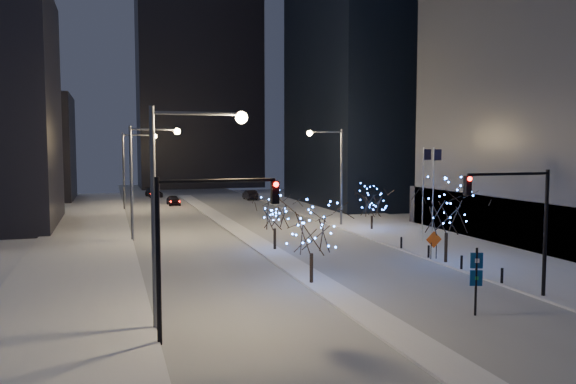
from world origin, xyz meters
name	(u,v)px	position (x,y,z in m)	size (l,w,h in m)	color
ground	(377,322)	(0.00, 0.00, 0.00)	(160.00, 160.00, 0.00)	white
road	(227,224)	(0.00, 35.00, 0.01)	(20.00, 130.00, 0.02)	#9EA4AC
median	(237,230)	(0.00, 30.00, 0.07)	(2.00, 80.00, 0.15)	silver
east_sidewalk	(427,238)	(15.00, 20.00, 0.07)	(10.00, 90.00, 0.15)	silver
west_sidewalk	(80,258)	(-14.00, 20.00, 0.07)	(8.00, 90.00, 0.15)	silver
filler_west_far	(9,148)	(-26.00, 70.00, 8.00)	(18.00, 16.00, 16.00)	black
horizon_block	(198,83)	(6.00, 92.00, 21.00)	(24.00, 14.00, 42.00)	black
street_lamp_w_near	(178,185)	(-8.94, 2.00, 6.50)	(4.40, 0.56, 10.00)	#595E66
street_lamp_w_mid	(144,166)	(-8.94, 27.00, 6.50)	(4.40, 0.56, 10.00)	#595E66
street_lamp_w_far	(132,160)	(-8.94, 52.00, 6.50)	(4.40, 0.56, 10.00)	#595E66
street_lamp_east	(333,164)	(10.08, 30.00, 6.45)	(3.90, 0.56, 10.00)	#595E66
traffic_signal_west	(196,230)	(-8.44, 0.00, 4.76)	(5.26, 0.43, 7.00)	black
traffic_signal_east	(522,212)	(8.94, 1.00, 4.76)	(5.26, 0.43, 7.00)	black
flagpoles	(429,188)	(13.37, 17.25, 4.80)	(1.35, 2.60, 8.00)	silver
bollards	(444,257)	(10.20, 10.00, 0.60)	(0.16, 12.16, 0.90)	black
car_near	(173,200)	(-3.28, 56.16, 0.69)	(1.63, 4.05, 1.38)	black
car_mid	(250,195)	(8.95, 60.85, 0.73)	(1.55, 4.46, 1.47)	black
car_far	(154,192)	(-4.93, 69.98, 0.74)	(2.06, 5.08, 1.47)	black
holiday_tree_median_near	(312,228)	(-0.50, 7.61, 3.42)	(4.34, 4.34, 5.09)	black
holiday_tree_median_far	(275,212)	(0.50, 18.71, 3.10)	(3.69, 3.69, 4.54)	black
holiday_tree_plaza_near	(447,209)	(10.50, 10.27, 3.92)	(5.33, 5.33, 5.85)	black
holiday_tree_plaza_far	(372,202)	(12.64, 26.20, 2.81)	(4.88, 4.88, 4.32)	black
wayfinding_sign	(476,274)	(5.00, -0.57, 2.06)	(0.58, 0.28, 3.35)	black
construction_sign	(434,242)	(10.30, 11.50, 1.37)	(1.23, 0.12, 2.02)	black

